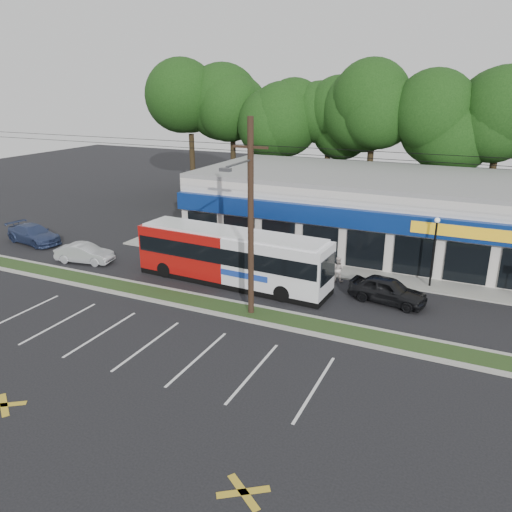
{
  "coord_description": "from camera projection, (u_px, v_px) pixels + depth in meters",
  "views": [
    {
      "loc": [
        13.24,
        -20.36,
        11.3
      ],
      "look_at": [
        1.42,
        5.0,
        1.75
      ],
      "focal_mm": 35.0,
      "sensor_mm": 36.0,
      "label": 1
    }
  ],
  "objects": [
    {
      "name": "curb_north",
      "position": [
        209.0,
        297.0,
        27.97
      ],
      "size": [
        40.0,
        0.25,
        0.14
      ],
      "primitive_type": "cube",
      "color": "#9E9E93",
      "rests_on": "ground"
    },
    {
      "name": "lamp_post",
      "position": [
        434.0,
        244.0,
        28.7
      ],
      "size": [
        0.3,
        0.3,
        4.25
      ],
      "color": "black",
      "rests_on": "ground"
    },
    {
      "name": "pedestrian_a",
      "position": [
        276.0,
        264.0,
        31.15
      ],
      "size": [
        0.68,
        0.66,
        1.58
      ],
      "primitive_type": "imported",
      "rotation": [
        0.0,
        0.0,
        3.86
      ],
      "color": "beige",
      "rests_on": "ground"
    },
    {
      "name": "curb_south",
      "position": [
        193.0,
        309.0,
        26.52
      ],
      "size": [
        40.0,
        0.25,
        0.14
      ],
      "primitive_type": "cube",
      "color": "#9E9E93",
      "rests_on": "ground"
    },
    {
      "name": "grass_strip",
      "position": [
        202.0,
        303.0,
        27.25
      ],
      "size": [
        40.0,
        1.6,
        0.12
      ],
      "primitive_type": "cube",
      "color": "#243716",
      "rests_on": "ground"
    },
    {
      "name": "tree_line",
      "position": [
        382.0,
        120.0,
        44.4
      ],
      "size": [
        46.76,
        6.76,
        11.83
      ],
      "color": "black",
      "rests_on": "ground"
    },
    {
      "name": "car_blue",
      "position": [
        34.0,
        234.0,
        37.67
      ],
      "size": [
        5.08,
        2.71,
        1.4
      ],
      "primitive_type": "imported",
      "rotation": [
        0.0,
        0.0,
        1.41
      ],
      "color": "navy",
      "rests_on": "ground"
    },
    {
      "name": "utility_pole",
      "position": [
        247.0,
        213.0,
        24.32
      ],
      "size": [
        50.0,
        2.77,
        10.0
      ],
      "color": "black",
      "rests_on": "ground"
    },
    {
      "name": "car_silver",
      "position": [
        85.0,
        253.0,
        33.52
      ],
      "size": [
        4.09,
        2.04,
        1.29
      ],
      "primitive_type": "imported",
      "rotation": [
        0.0,
        0.0,
        1.75
      ],
      "color": "#AEB1B6",
      "rests_on": "ground"
    },
    {
      "name": "sidewalk",
      "position": [
        332.0,
        270.0,
        32.12
      ],
      "size": [
        32.0,
        2.2,
        0.1
      ],
      "primitive_type": "cube",
      "color": "#9E9E93",
      "rests_on": "ground"
    },
    {
      "name": "strip_mall",
      "position": [
        368.0,
        209.0,
        37.01
      ],
      "size": [
        25.0,
        12.55,
        5.3
      ],
      "color": "silver",
      "rests_on": "ground"
    },
    {
      "name": "metrobus",
      "position": [
        232.0,
        256.0,
        29.68
      ],
      "size": [
        12.19,
        3.14,
        3.25
      ],
      "rotation": [
        0.0,
        0.0,
        -0.05
      ],
      "color": "#A20F0C",
      "rests_on": "ground"
    },
    {
      "name": "pedestrian_b",
      "position": [
        338.0,
        269.0,
        30.24
      ],
      "size": [
        0.77,
        0.6,
        1.56
      ],
      "primitive_type": "imported",
      "rotation": [
        0.0,
        0.0,
        3.13
      ],
      "color": "silver",
      "rests_on": "ground"
    },
    {
      "name": "car_dark",
      "position": [
        388.0,
        290.0,
        27.28
      ],
      "size": [
        4.44,
        2.37,
        1.44
      ],
      "primitive_type": "imported",
      "rotation": [
        0.0,
        0.0,
        1.41
      ],
      "color": "black",
      "rests_on": "ground"
    },
    {
      "name": "ground",
      "position": [
        192.0,
        311.0,
        26.41
      ],
      "size": [
        120.0,
        120.0,
        0.0
      ],
      "primitive_type": "plane",
      "color": "black",
      "rests_on": "ground"
    }
  ]
}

